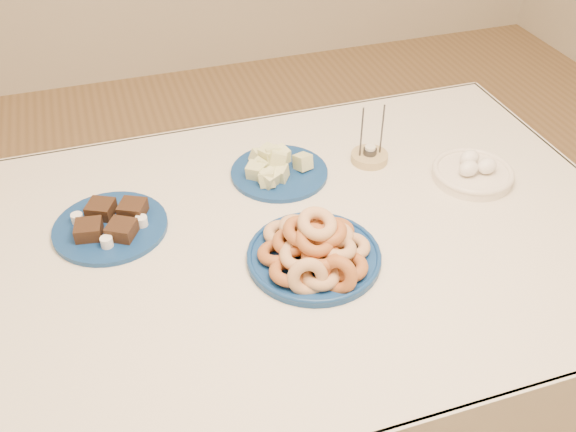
# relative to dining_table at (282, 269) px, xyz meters

# --- Properties ---
(ground) EXTENTS (5.00, 5.00, 0.00)m
(ground) POSITION_rel_dining_table_xyz_m (0.00, 0.00, -0.64)
(ground) COLOR olive
(ground) RESTS_ON ground
(dining_table) EXTENTS (1.71, 1.11, 0.75)m
(dining_table) POSITION_rel_dining_table_xyz_m (0.00, 0.00, 0.00)
(dining_table) COLOR brown
(dining_table) RESTS_ON ground
(donut_platter) EXTENTS (0.39, 0.39, 0.14)m
(donut_platter) POSITION_rel_dining_table_xyz_m (0.04, -0.11, 0.14)
(donut_platter) COLOR navy
(donut_platter) RESTS_ON dining_table
(melon_plate) EXTENTS (0.27, 0.27, 0.09)m
(melon_plate) POSITION_rel_dining_table_xyz_m (0.06, 0.24, 0.13)
(melon_plate) COLOR navy
(melon_plate) RESTS_ON dining_table
(brownie_plate) EXTENTS (0.31, 0.31, 0.05)m
(brownie_plate) POSITION_rel_dining_table_xyz_m (-0.38, 0.15, 0.12)
(brownie_plate) COLOR navy
(brownie_plate) RESTS_ON dining_table
(candle_holder) EXTENTS (0.11, 0.11, 0.17)m
(candle_holder) POSITION_rel_dining_table_xyz_m (0.33, 0.23, 0.12)
(candle_holder) COLOR tan
(candle_holder) RESTS_ON dining_table
(egg_bowl) EXTENTS (0.24, 0.24, 0.07)m
(egg_bowl) POSITION_rel_dining_table_xyz_m (0.55, 0.07, 0.13)
(egg_bowl) COLOR white
(egg_bowl) RESTS_ON dining_table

